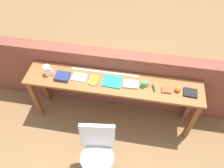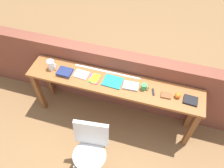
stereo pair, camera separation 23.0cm
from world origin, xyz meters
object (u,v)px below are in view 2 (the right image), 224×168
magazine_cycling (81,74)px  pitcher_white (51,65)px  book_open_centre (113,82)px  chair_white_moulded (90,148)px  mug (144,87)px  book_stack_leftmost (65,72)px  pamphlet_pile_colourful (95,78)px  book_repair_rightmost (191,100)px  sports_ball_small (178,95)px  multitool_folded (153,92)px  leather_journal_brown (166,95)px

magazine_cycling → pitcher_white: bearing=-175.1°
book_open_centre → chair_white_moulded: bearing=-90.4°
mug → book_stack_leftmost: bearing=-178.1°
pamphlet_pile_colourful → book_repair_rightmost: (1.32, -0.01, 0.01)m
pamphlet_pile_colourful → sports_ball_small: bearing=0.2°
book_open_centre → multitool_folded: (0.57, -0.02, -0.00)m
chair_white_moulded → magazine_cycling: 1.02m
pamphlet_pile_colourful → book_repair_rightmost: 1.32m
pamphlet_pile_colourful → book_stack_leftmost: bearing=-176.9°
magazine_cycling → multitool_folded: 1.04m
book_stack_leftmost → mug: mug is taller
multitool_folded → sports_ball_small: size_ratio=1.42×
multitool_folded → sports_ball_small: (0.32, 0.01, 0.03)m
chair_white_moulded → leather_journal_brown: size_ratio=6.86×
book_repair_rightmost → chair_white_moulded: bearing=-139.6°
multitool_folded → leather_journal_brown: 0.17m
chair_white_moulded → pamphlet_pile_colourful: (-0.21, 0.84, 0.36)m
book_open_centre → book_repair_rightmost: bearing=1.5°
multitool_folded → leather_journal_brown: size_ratio=0.85×
pamphlet_pile_colourful → mug: bearing=1.2°
chair_white_moulded → magazine_cycling: (-0.42, 0.86, 0.36)m
pitcher_white → book_repair_rightmost: size_ratio=1.02×
chair_white_moulded → magazine_cycling: magazine_cycling is taller
leather_journal_brown → book_repair_rightmost: size_ratio=0.72×
leather_journal_brown → mug: bearing=172.7°
magazine_cycling → sports_ball_small: sports_ball_small is taller
multitool_folded → book_stack_leftmost: bearing=-179.1°
chair_white_moulded → magazine_cycling: bearing=116.1°
sports_ball_small → book_stack_leftmost: bearing=-179.0°
multitool_folded → leather_journal_brown: leather_journal_brown is taller
magazine_cycling → book_repair_rightmost: size_ratio=1.10×
mug → multitool_folded: mug is taller
magazine_cycling → book_repair_rightmost: 1.52m
mug → multitool_folded: size_ratio=1.00×
book_stack_leftmost → book_repair_rightmost: book_stack_leftmost is taller
sports_ball_small → book_repair_rightmost: size_ratio=0.43×
chair_white_moulded → book_open_centre: 0.93m
chair_white_moulded → book_stack_leftmost: bearing=128.7°
pamphlet_pile_colourful → book_open_centre: 0.26m
magazine_cycling → book_stack_leftmost: bearing=-166.0°
chair_white_moulded → pitcher_white: pitcher_white is taller
pitcher_white → chair_white_moulded: bearing=-44.2°
sports_ball_small → book_repair_rightmost: sports_ball_small is taller
pitcher_white → leather_journal_brown: (1.67, -0.03, -0.07)m
book_open_centre → multitool_folded: same height
pitcher_white → multitool_folded: pitcher_white is taller
pitcher_white → leather_journal_brown: size_ratio=1.41×
pamphlet_pile_colourful → sports_ball_small: (1.15, 0.00, 0.03)m
book_stack_leftmost → multitool_folded: (1.27, 0.02, -0.02)m
mug → book_repair_rightmost: bearing=-2.1°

